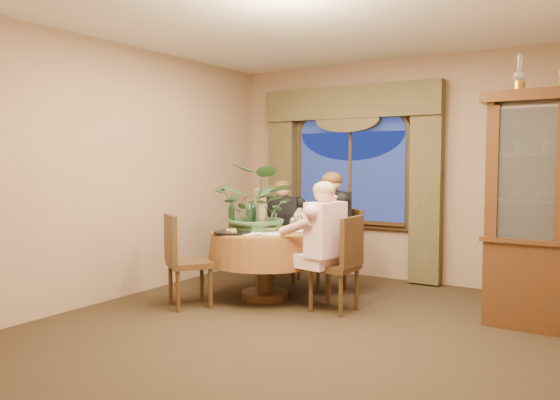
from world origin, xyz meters
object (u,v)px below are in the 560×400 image
Objects in this scene: oil_lamp_left at (519,73)px; wine_bottle_3 at (249,216)px; chair_back at (283,244)px; wine_bottle_1 at (232,215)px; person_pink at (325,247)px; person_back at (283,232)px; chair_right at (334,264)px; olive_bowl at (269,229)px; china_cabinet at (560,212)px; person_scarf at (333,233)px; wine_bottle_2 at (249,215)px; chair_front_left at (190,261)px; centerpiece_plant at (260,175)px; chair_back_right at (337,251)px; wine_bottle_0 at (253,214)px; dining_table at (265,265)px; stoneware_vase at (262,217)px.

oil_lamp_left is 1.03× the size of wine_bottle_3.
wine_bottle_1 reaches higher than chair_back.
person_pink is 1.03× the size of person_back.
wine_bottle_1 is at bearing 93.98° from chair_right.
oil_lamp_left is at bearing 155.17° from person_back.
olive_bowl is (0.33, -0.80, 0.13)m from person_back.
chair_back is (-3.11, 0.35, -0.59)m from china_cabinet.
person_scarf is at bearing 30.86° from person_pink.
wine_bottle_2 is (-2.70, -0.43, -1.40)m from oil_lamp_left.
centerpiece_plant reaches higher than chair_front_left.
person_back is at bearing 29.23° from person_scarf.
wine_bottle_3 is at bearing -169.31° from oil_lamp_left.
chair_back_right is at bearing 173.49° from oil_lamp_left.
person_scarf is 1.18m from wine_bottle_1.
chair_back is 2.91× the size of wine_bottle_1.
person_pink reaches higher than wine_bottle_2.
centerpiece_plant is at bearing -29.39° from wine_bottle_0.
dining_table is 0.97× the size of person_back.
stoneware_vase is at bearing -173.14° from china_cabinet.
china_cabinet is at bearing 9.41° from wine_bottle_3.
chair_back_right is 5.64× the size of olive_bowl.
wine_bottle_3 is (0.06, -0.07, 0.00)m from wine_bottle_2.
olive_bowl is (0.18, -0.12, -0.12)m from stoneware_vase.
person_pink reaches higher than chair_front_left.
stoneware_vase reaches higher than chair_back.
wine_bottle_2 is at bearing 74.21° from person_back.
oil_lamp_left is 0.35× the size of chair_front_left.
person_scarf reaches higher than chair_back_right.
centerpiece_plant is at bearing 99.44° from chair_front_left.
china_cabinet reaches higher than person_back.
person_pink is 4.01× the size of wine_bottle_0.
person_scarf is 1.07m from centerpiece_plant.
wine_bottle_2 reaches higher than olive_bowl.
person_scarf is 4.24× the size of wine_bottle_2.
wine_bottle_3 is at bearing 84.86° from chair_back_right.
chair_back is 0.90m from wine_bottle_2.
oil_lamp_left is at bearing 55.44° from chair_front_left.
wine_bottle_3 reaches higher than chair_front_left.
china_cabinet is 6.30× the size of oil_lamp_left.
centerpiece_plant is at bearing 68.87° from wine_bottle_3.
stoneware_vase is at bearing 84.44° from person_back.
chair_back_right is at bearing 44.63° from wine_bottle_3.
chair_back_right is at bearing 87.03° from chair_front_left.
chair_front_left is at bearing 63.45° from person_back.
chair_back is 0.84m from stoneware_vase.
wine_bottle_0 is (-0.03, -0.60, 0.27)m from person_back.
person_pink is (0.26, -0.81, 0.18)m from chair_back_right.
person_back is at bearing 79.99° from wine_bottle_1.
wine_bottle_3 is at bearing -50.79° from wine_bottle_2.
chair_back is (-0.26, 0.80, 0.10)m from dining_table.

